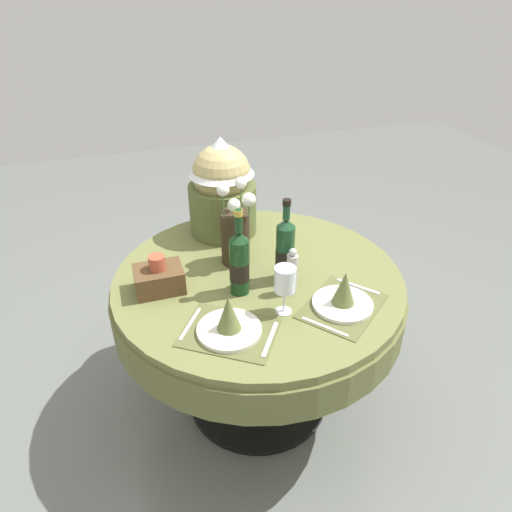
% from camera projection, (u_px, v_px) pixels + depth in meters
% --- Properties ---
extents(ground, '(8.00, 8.00, 0.00)m').
position_uv_depth(ground, '(258.00, 397.00, 2.47)').
color(ground, slate).
extents(dining_table, '(1.28, 1.28, 0.76)m').
position_uv_depth(dining_table, '(258.00, 300.00, 2.14)').
color(dining_table, olive).
rests_on(dining_table, ground).
extents(place_setting_left, '(0.43, 0.41, 0.16)m').
position_uv_depth(place_setting_left, '(229.00, 322.00, 1.72)').
color(place_setting_left, brown).
rests_on(place_setting_left, dining_table).
extents(place_setting_right, '(0.43, 0.42, 0.16)m').
position_uv_depth(place_setting_right, '(343.00, 297.00, 1.85)').
color(place_setting_right, brown).
rests_on(place_setting_right, dining_table).
extents(flower_vase, '(0.16, 0.15, 0.40)m').
position_uv_depth(flower_vase, '(236.00, 232.00, 2.08)').
color(flower_vase, '#332819').
rests_on(flower_vase, dining_table).
extents(wine_bottle_left, '(0.08, 0.08, 0.37)m').
position_uv_depth(wine_bottle_left, '(239.00, 263.00, 1.89)').
color(wine_bottle_left, '#143819').
rests_on(wine_bottle_left, dining_table).
extents(wine_bottle_centre, '(0.08, 0.08, 0.38)m').
position_uv_depth(wine_bottle_centre, '(285.00, 250.00, 1.96)').
color(wine_bottle_centre, '#194223').
rests_on(wine_bottle_centre, dining_table).
extents(wine_glass_right, '(0.08, 0.08, 0.20)m').
position_uv_depth(wine_glass_right, '(285.00, 280.00, 1.77)').
color(wine_glass_right, silver).
rests_on(wine_glass_right, dining_table).
extents(pepper_mill, '(0.05, 0.05, 0.21)m').
position_uv_depth(pepper_mill, '(292.00, 273.00, 1.91)').
color(pepper_mill, '#B7B2AD').
rests_on(pepper_mill, dining_table).
extents(gift_tub_back_centre, '(0.33, 0.33, 0.49)m').
position_uv_depth(gift_tub_back_centre, '(222.00, 184.00, 2.28)').
color(gift_tub_back_centre, '#566033').
rests_on(gift_tub_back_centre, dining_table).
extents(woven_basket_side_left, '(0.20, 0.15, 0.16)m').
position_uv_depth(woven_basket_side_left, '(159.00, 278.00, 1.95)').
color(woven_basket_side_left, brown).
rests_on(woven_basket_side_left, dining_table).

